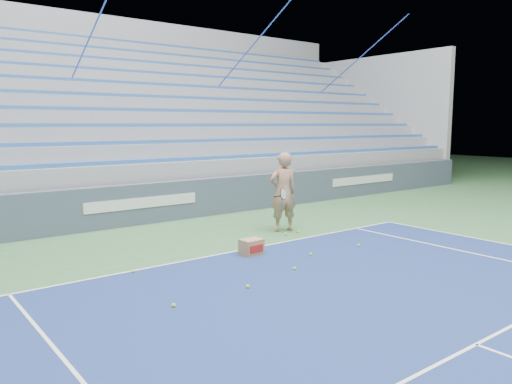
# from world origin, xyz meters

# --- Properties ---
(sponsor_barrier) EXTENTS (30.00, 0.32, 1.10)m
(sponsor_barrier) POSITION_xyz_m (0.00, 15.88, 0.55)
(sponsor_barrier) COLOR #404D61
(sponsor_barrier) RESTS_ON ground
(bleachers) EXTENTS (31.00, 9.15, 7.30)m
(bleachers) POSITION_xyz_m (0.00, 21.60, 2.36)
(bleachers) COLOR #95979D
(bleachers) RESTS_ON ground
(tennis_player) EXTENTS (1.02, 0.95, 1.99)m
(tennis_player) POSITION_xyz_m (2.44, 12.84, 1.00)
(tennis_player) COLOR tan
(tennis_player) RESTS_ON ground
(ball_box) EXTENTS (0.47, 0.37, 0.33)m
(ball_box) POSITION_xyz_m (0.41, 11.48, 0.17)
(ball_box) COLOR #A2794E
(ball_box) RESTS_ON ground
(tennis_ball_0) EXTENTS (0.07, 0.07, 0.07)m
(tennis_ball_0) POSITION_xyz_m (-2.07, 11.78, 0.03)
(tennis_ball_0) COLOR #B2E82F
(tennis_ball_0) RESTS_ON ground
(tennis_ball_1) EXTENTS (0.07, 0.07, 0.07)m
(tennis_ball_1) POSITION_xyz_m (2.69, 10.57, 0.03)
(tennis_ball_1) COLOR #B2E82F
(tennis_ball_1) RESTS_ON ground
(tennis_ball_2) EXTENTS (0.07, 0.07, 0.07)m
(tennis_ball_2) POSITION_xyz_m (1.32, 10.67, 0.03)
(tennis_ball_2) COLOR #B2E82F
(tennis_ball_2) RESTS_ON ground
(tennis_ball_3) EXTENTS (0.07, 0.07, 0.07)m
(tennis_ball_3) POSITION_xyz_m (2.59, 12.44, 0.03)
(tennis_ball_3) COLOR #B2E82F
(tennis_ball_3) RESTS_ON ground
(tennis_ball_4) EXTENTS (0.07, 0.07, 0.07)m
(tennis_ball_4) POSITION_xyz_m (2.18, 12.42, 0.03)
(tennis_ball_4) COLOR #B2E82F
(tennis_ball_4) RESTS_ON ground
(tennis_ball_5) EXTENTS (0.07, 0.07, 0.07)m
(tennis_ball_5) POSITION_xyz_m (-0.93, 9.82, 0.03)
(tennis_ball_5) COLOR #B2E82F
(tennis_ball_5) RESTS_ON ground
(tennis_ball_6) EXTENTS (0.07, 0.07, 0.07)m
(tennis_ball_6) POSITION_xyz_m (0.37, 10.11, 0.03)
(tennis_ball_6) COLOR #B2E82F
(tennis_ball_6) RESTS_ON ground
(tennis_ball_7) EXTENTS (0.07, 0.07, 0.07)m
(tennis_ball_7) POSITION_xyz_m (-2.31, 9.80, 0.03)
(tennis_ball_7) COLOR #B2E82F
(tennis_ball_7) RESTS_ON ground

